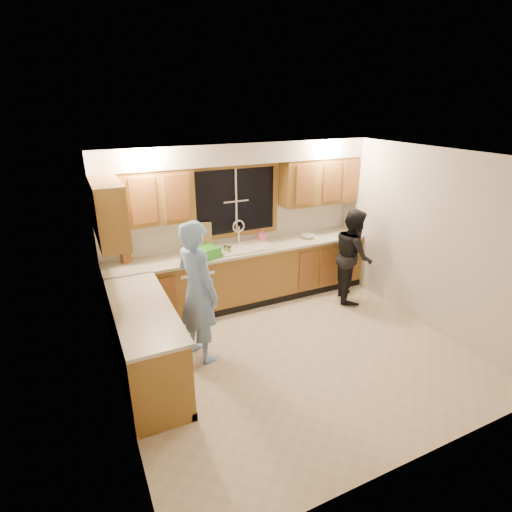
{
  "coord_description": "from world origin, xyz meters",
  "views": [
    {
      "loc": [
        -2.32,
        -3.74,
        3.06
      ],
      "look_at": [
        -0.24,
        0.65,
        1.16
      ],
      "focal_mm": 28.0,
      "sensor_mm": 36.0,
      "label": 1
    }
  ],
  "objects_px": {
    "man": "(198,292)",
    "knife_block": "(126,255)",
    "sink": "(244,251)",
    "woman": "(353,255)",
    "soap_bottle": "(262,235)",
    "bowl": "(308,236)",
    "dishwasher": "(193,288)",
    "dish_crate": "(206,252)",
    "stove": "(156,371)"
  },
  "relations": [
    {
      "from": "stove",
      "to": "woman",
      "type": "distance_m",
      "value": 3.63
    },
    {
      "from": "sink",
      "to": "woman",
      "type": "height_order",
      "value": "woman"
    },
    {
      "from": "dishwasher",
      "to": "dish_crate",
      "type": "relative_size",
      "value": 2.51
    },
    {
      "from": "sink",
      "to": "bowl",
      "type": "height_order",
      "value": "sink"
    },
    {
      "from": "knife_block",
      "to": "soap_bottle",
      "type": "xyz_separation_m",
      "value": [
        2.15,
        0.01,
        -0.01
      ]
    },
    {
      "from": "soap_bottle",
      "to": "bowl",
      "type": "xyz_separation_m",
      "value": [
        0.75,
        -0.19,
        -0.08
      ]
    },
    {
      "from": "knife_block",
      "to": "bowl",
      "type": "height_order",
      "value": "knife_block"
    },
    {
      "from": "knife_block",
      "to": "dish_crate",
      "type": "xyz_separation_m",
      "value": [
        1.09,
        -0.3,
        -0.04
      ]
    },
    {
      "from": "dishwasher",
      "to": "bowl",
      "type": "xyz_separation_m",
      "value": [
        2.01,
        0.0,
        0.54
      ]
    },
    {
      "from": "dish_crate",
      "to": "bowl",
      "type": "distance_m",
      "value": 1.82
    },
    {
      "from": "soap_bottle",
      "to": "dish_crate",
      "type": "bearing_deg",
      "value": -164.04
    },
    {
      "from": "knife_block",
      "to": "bowl",
      "type": "distance_m",
      "value": 2.91
    },
    {
      "from": "woman",
      "to": "bowl",
      "type": "distance_m",
      "value": 0.8
    },
    {
      "from": "dishwasher",
      "to": "woman",
      "type": "distance_m",
      "value": 2.57
    },
    {
      "from": "man",
      "to": "sink",
      "type": "bearing_deg",
      "value": -62.47
    },
    {
      "from": "sink",
      "to": "man",
      "type": "relative_size",
      "value": 0.48
    },
    {
      "from": "dishwasher",
      "to": "dish_crate",
      "type": "distance_m",
      "value": 0.63
    },
    {
      "from": "knife_block",
      "to": "dish_crate",
      "type": "height_order",
      "value": "knife_block"
    },
    {
      "from": "sink",
      "to": "knife_block",
      "type": "distance_m",
      "value": 1.76
    },
    {
      "from": "woman",
      "to": "bowl",
      "type": "bearing_deg",
      "value": 62.22
    },
    {
      "from": "dishwasher",
      "to": "dish_crate",
      "type": "xyz_separation_m",
      "value": [
        0.2,
        -0.11,
        0.59
      ]
    },
    {
      "from": "man",
      "to": "soap_bottle",
      "type": "bearing_deg",
      "value": -67.37
    },
    {
      "from": "man",
      "to": "bowl",
      "type": "xyz_separation_m",
      "value": [
        2.26,
        1.11,
        0.05
      ]
    },
    {
      "from": "woman",
      "to": "knife_block",
      "type": "height_order",
      "value": "woman"
    },
    {
      "from": "dishwasher",
      "to": "stove",
      "type": "height_order",
      "value": "stove"
    },
    {
      "from": "sink",
      "to": "dishwasher",
      "type": "relative_size",
      "value": 1.05
    },
    {
      "from": "stove",
      "to": "dish_crate",
      "type": "xyz_separation_m",
      "value": [
        1.15,
        1.7,
        0.55
      ]
    },
    {
      "from": "stove",
      "to": "knife_block",
      "type": "distance_m",
      "value": 2.08
    },
    {
      "from": "dish_crate",
      "to": "knife_block",
      "type": "bearing_deg",
      "value": 164.62
    },
    {
      "from": "man",
      "to": "dish_crate",
      "type": "distance_m",
      "value": 1.1
    },
    {
      "from": "dishwasher",
      "to": "bowl",
      "type": "distance_m",
      "value": 2.08
    },
    {
      "from": "stove",
      "to": "soap_bottle",
      "type": "xyz_separation_m",
      "value": [
        2.21,
        2.0,
        0.58
      ]
    },
    {
      "from": "sink",
      "to": "woman",
      "type": "xyz_separation_m",
      "value": [
        1.62,
        -0.65,
        -0.11
      ]
    },
    {
      "from": "man",
      "to": "woman",
      "type": "relative_size",
      "value": 1.2
    },
    {
      "from": "sink",
      "to": "dish_crate",
      "type": "xyz_separation_m",
      "value": [
        -0.65,
        -0.13,
        0.13
      ]
    },
    {
      "from": "woman",
      "to": "soap_bottle",
      "type": "height_order",
      "value": "woman"
    },
    {
      "from": "man",
      "to": "knife_block",
      "type": "bearing_deg",
      "value": 7.99
    },
    {
      "from": "bowl",
      "to": "sink",
      "type": "bearing_deg",
      "value": 179.29
    },
    {
      "from": "sink",
      "to": "bowl",
      "type": "xyz_separation_m",
      "value": [
        1.16,
        -0.01,
        0.08
      ]
    },
    {
      "from": "sink",
      "to": "dishwasher",
      "type": "height_order",
      "value": "sink"
    },
    {
      "from": "sink",
      "to": "bowl",
      "type": "relative_size",
      "value": 3.93
    },
    {
      "from": "soap_bottle",
      "to": "woman",
      "type": "bearing_deg",
      "value": -34.1
    },
    {
      "from": "sink",
      "to": "man",
      "type": "distance_m",
      "value": 1.58
    },
    {
      "from": "sink",
      "to": "woman",
      "type": "bearing_deg",
      "value": -21.72
    },
    {
      "from": "dishwasher",
      "to": "stove",
      "type": "distance_m",
      "value": 2.04
    },
    {
      "from": "sink",
      "to": "bowl",
      "type": "bearing_deg",
      "value": -0.71
    },
    {
      "from": "stove",
      "to": "woman",
      "type": "relative_size",
      "value": 0.6
    },
    {
      "from": "dish_crate",
      "to": "soap_bottle",
      "type": "distance_m",
      "value": 1.11
    },
    {
      "from": "woman",
      "to": "sink",
      "type": "bearing_deg",
      "value": 94.44
    },
    {
      "from": "knife_block",
      "to": "bowl",
      "type": "relative_size",
      "value": 1.02
    }
  ]
}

